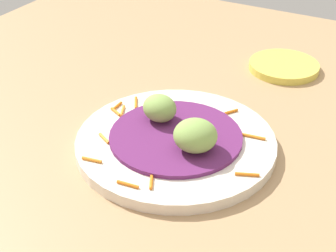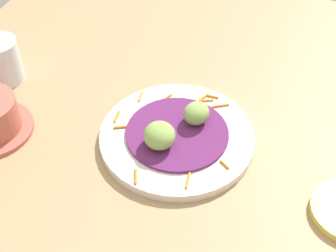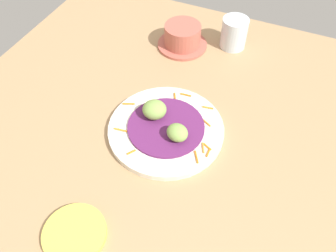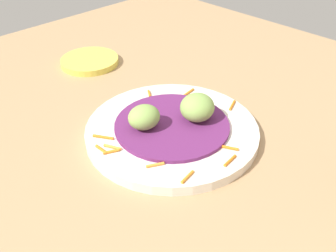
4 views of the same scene
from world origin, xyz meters
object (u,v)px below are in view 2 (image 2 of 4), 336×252
at_px(guac_scoop_center, 194,113).
at_px(water_glass, 1,61).
at_px(guac_scoop_left, 160,135).
at_px(main_plate, 177,137).

xyz_separation_m(guac_scoop_center, water_glass, (-0.01, -0.39, 0.00)).
bearing_deg(guac_scoop_left, main_plate, 154.12).
xyz_separation_m(main_plate, water_glass, (-0.05, -0.37, 0.04)).
bearing_deg(main_plate, water_glass, -96.90).
distance_m(guac_scoop_left, guac_scoop_center, 0.08).
distance_m(main_plate, guac_scoop_left, 0.05).
height_order(main_plate, guac_scoop_center, guac_scoop_center).
bearing_deg(main_plate, guac_scoop_center, 154.12).
bearing_deg(water_glass, guac_scoop_left, 77.01).
relative_size(guac_scoop_left, water_glass, 0.64).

